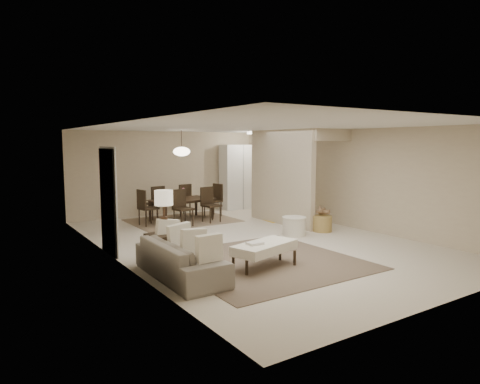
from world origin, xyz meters
TOP-DOWN VIEW (x-y plane):
  - floor at (0.00, 0.00)m, footprint 9.00×9.00m
  - ceiling at (0.00, 0.00)m, footprint 9.00×9.00m
  - back_wall at (0.00, 4.50)m, footprint 6.00×0.00m
  - left_wall at (-3.00, 0.00)m, footprint 0.00×9.00m
  - right_wall at (3.00, 0.00)m, footprint 0.00×9.00m
  - partition at (1.80, 1.25)m, footprint 0.15×2.50m
  - doorway at (-2.97, 0.60)m, footprint 0.04×0.90m
  - pantry_cabinet at (2.35, 4.15)m, footprint 1.20×0.55m
  - flush_light at (2.30, 3.20)m, footprint 0.44×0.44m
  - living_rug at (-0.81, -1.52)m, footprint 3.20×3.20m
  - sofa at (-2.45, -1.52)m, footprint 2.03×0.80m
  - ottoman_bench at (-1.01, -1.82)m, footprint 1.33×0.87m
  - side_table at (-2.40, -0.77)m, footprint 0.62×0.62m
  - table_lamp at (-2.40, -0.77)m, footprint 0.32×0.32m
  - round_pouf at (1.13, -0.10)m, footprint 0.56×0.56m
  - wicker_basket at (2.00, -0.13)m, footprint 0.55×0.55m
  - dining_rug at (-0.21, 3.08)m, footprint 2.80×2.10m
  - dining_table at (-0.21, 3.08)m, footprint 1.84×1.20m
  - dining_chairs at (-0.21, 3.08)m, footprint 2.60×2.03m
  - vase at (-0.21, 3.08)m, footprint 0.20×0.20m
  - yellow_mat at (2.14, 1.62)m, footprint 0.94×0.63m
  - pendant_light at (-0.21, 3.08)m, footprint 0.46×0.46m

SIDE VIEW (x-z plane):
  - floor at x=0.00m, z-range 0.00..0.00m
  - living_rug at x=-0.81m, z-range 0.00..0.01m
  - dining_rug at x=-0.21m, z-range 0.00..0.01m
  - yellow_mat at x=2.14m, z-range 0.00..0.01m
  - wicker_basket at x=2.00m, z-range 0.00..0.39m
  - round_pouf at x=1.13m, z-range 0.00..0.43m
  - side_table at x=-2.40m, z-range 0.00..0.57m
  - sofa at x=-2.45m, z-range 0.00..0.59m
  - dining_table at x=-0.21m, z-range 0.00..0.60m
  - ottoman_bench at x=-1.01m, z-range 0.13..0.57m
  - dining_chairs at x=-0.21m, z-range 0.00..0.96m
  - vase at x=-0.21m, z-range 0.60..0.77m
  - doorway at x=-2.97m, z-range 0.00..2.04m
  - pantry_cabinet at x=2.35m, z-range 0.00..2.10m
  - table_lamp at x=-2.40m, z-range 0.76..1.52m
  - back_wall at x=0.00m, z-range -1.75..4.25m
  - left_wall at x=-3.00m, z-range -3.25..5.75m
  - right_wall at x=3.00m, z-range -3.25..5.75m
  - partition at x=1.80m, z-range 0.00..2.50m
  - pendant_light at x=-0.21m, z-range 1.57..2.27m
  - flush_light at x=2.30m, z-range 2.44..2.48m
  - ceiling at x=0.00m, z-range 2.50..2.50m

